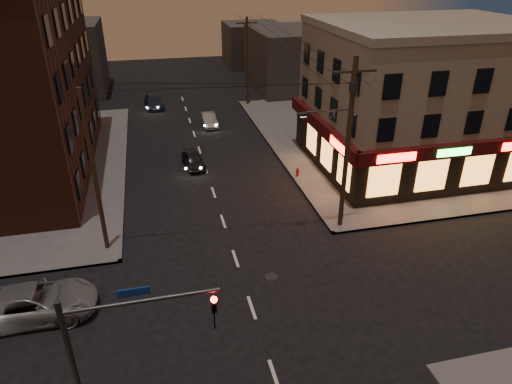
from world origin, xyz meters
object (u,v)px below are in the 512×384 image
object	(u,v)px
sedan_near	(193,160)
sedan_mid	(209,120)
sedan_far	(154,102)
suv_cross	(33,303)
fire_hydrant	(298,172)

from	to	relation	value
sedan_near	sedan_mid	size ratio (longest dim) A/B	0.96
sedan_far	suv_cross	bearing A→B (deg)	-107.08
sedan_mid	suv_cross	bearing A→B (deg)	-117.43
suv_cross	sedan_far	world-z (taller)	suv_cross
sedan_mid	sedan_far	distance (m)	8.83
sedan_near	sedan_mid	distance (m)	9.72
suv_cross	fire_hydrant	bearing A→B (deg)	-55.29
fire_hydrant	suv_cross	bearing A→B (deg)	-145.25
suv_cross	sedan_near	bearing A→B (deg)	-30.68
sedan_near	sedan_far	bearing A→B (deg)	91.33
fire_hydrant	sedan_mid	bearing A→B (deg)	109.80
suv_cross	sedan_mid	distance (m)	26.85
sedan_mid	fire_hydrant	xyz separation A→B (m)	(4.74, -13.15, -0.09)
sedan_near	sedan_far	size ratio (longest dim) A/B	0.78
sedan_mid	sedan_far	world-z (taller)	sedan_far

